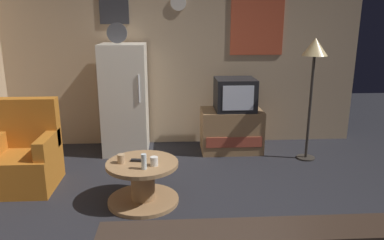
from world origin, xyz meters
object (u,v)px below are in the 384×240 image
object	(u,v)px
tv_stand	(231,130)
remote_control	(138,160)
crt_tv	(235,94)
mug_ceramic_white	(154,161)
armchair	(25,157)
fridge	(125,99)
wine_glass	(144,162)
coffee_table	(143,182)
standing_lamp	(314,57)
mug_ceramic_tan	(121,159)

from	to	relation	value
tv_stand	remote_control	distance (m)	1.89
crt_tv	mug_ceramic_white	xyz separation A→B (m)	(-1.05, -1.58, -0.33)
remote_control	armchair	size ratio (longest dim) A/B	0.16
mug_ceramic_white	armchair	size ratio (longest dim) A/B	0.09
fridge	remote_control	world-z (taller)	fridge
fridge	wine_glass	world-z (taller)	fridge
tv_stand	coffee_table	size ratio (longest dim) A/B	1.17
mug_ceramic_white	remote_control	size ratio (longest dim) A/B	0.60
remote_control	mug_ceramic_white	bearing A→B (deg)	-26.87
mug_ceramic_white	tv_stand	bearing A→B (deg)	57.28
fridge	remote_control	size ratio (longest dim) A/B	11.80
standing_lamp	coffee_table	distance (m)	2.63
coffee_table	crt_tv	bearing A→B (deg)	51.56
crt_tv	wine_glass	size ratio (longest dim) A/B	3.60
tv_stand	mug_ceramic_tan	xyz separation A→B (m)	(-1.34, -1.50, 0.18)
wine_glass	tv_stand	bearing A→B (deg)	56.29
tv_stand	crt_tv	size ratio (longest dim) A/B	1.56
fridge	remote_control	bearing A→B (deg)	-79.19
fridge	mug_ceramic_tan	bearing A→B (deg)	-85.30
standing_lamp	mug_ceramic_tan	size ratio (longest dim) A/B	17.67
standing_lamp	wine_glass	distance (m)	2.58
standing_lamp	mug_ceramic_tan	xyz separation A→B (m)	(-2.30, -1.12, -0.88)
standing_lamp	armchair	bearing A→B (deg)	-169.60
standing_lamp	coffee_table	size ratio (longest dim) A/B	2.21
standing_lamp	remote_control	bearing A→B (deg)	-153.01
remote_control	armchair	xyz separation A→B (m)	(-1.29, 0.46, -0.11)
crt_tv	standing_lamp	distance (m)	1.13
coffee_table	mug_ceramic_tan	world-z (taller)	mug_ceramic_tan
tv_stand	mug_ceramic_white	world-z (taller)	tv_stand
mug_ceramic_tan	standing_lamp	bearing A→B (deg)	25.95
mug_ceramic_tan	armchair	xyz separation A→B (m)	(-1.13, 0.49, -0.14)
tv_stand	armchair	world-z (taller)	armchair
crt_tv	fridge	bearing A→B (deg)	177.37
standing_lamp	mug_ceramic_tan	distance (m)	2.71
crt_tv	mug_ceramic_white	size ratio (longest dim) A/B	6.00
tv_stand	wine_glass	size ratio (longest dim) A/B	5.60
wine_glass	mug_ceramic_tan	distance (m)	0.29
fridge	tv_stand	xyz separation A→B (m)	(1.47, -0.07, -0.46)
coffee_table	wine_glass	xyz separation A→B (m)	(0.03, -0.18, 0.29)
coffee_table	armchair	world-z (taller)	armchair
remote_control	fridge	bearing A→B (deg)	110.03
fridge	standing_lamp	world-z (taller)	fridge
mug_ceramic_white	armchair	distance (m)	1.57
mug_ceramic_white	armchair	xyz separation A→B (m)	(-1.45, 0.58, -0.14)
mug_ceramic_white	mug_ceramic_tan	size ratio (longest dim) A/B	1.00
armchair	wine_glass	bearing A→B (deg)	-25.81
standing_lamp	armchair	world-z (taller)	standing_lamp
fridge	wine_glass	size ratio (longest dim) A/B	11.80
mug_ceramic_tan	mug_ceramic_white	bearing A→B (deg)	-14.94
tv_stand	mug_ceramic_white	xyz separation A→B (m)	(-1.02, -1.58, 0.18)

